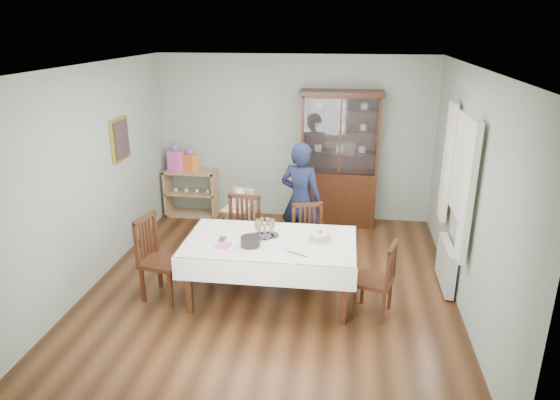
% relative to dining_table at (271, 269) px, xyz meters
% --- Properties ---
extents(floor, '(5.00, 5.00, 0.00)m').
position_rel_dining_table_xyz_m(floor, '(-0.03, 0.29, -0.38)').
color(floor, '#593319').
rests_on(floor, ground).
extents(room_shell, '(5.00, 5.00, 5.00)m').
position_rel_dining_table_xyz_m(room_shell, '(-0.03, 0.82, 1.32)').
color(room_shell, '#9EAA99').
rests_on(room_shell, floor).
extents(dining_table, '(2.01, 1.17, 0.76)m').
position_rel_dining_table_xyz_m(dining_table, '(0.00, 0.00, 0.00)').
color(dining_table, '#402010').
rests_on(dining_table, floor).
extents(china_cabinet, '(1.30, 0.48, 2.18)m').
position_rel_dining_table_xyz_m(china_cabinet, '(0.72, 2.55, 0.74)').
color(china_cabinet, '#402010').
rests_on(china_cabinet, floor).
extents(sideboard, '(0.90, 0.38, 0.80)m').
position_rel_dining_table_xyz_m(sideboard, '(-1.78, 2.57, 0.02)').
color(sideboard, tan).
rests_on(sideboard, floor).
extents(picture_frame, '(0.04, 0.48, 0.58)m').
position_rel_dining_table_xyz_m(picture_frame, '(-2.25, 1.09, 1.27)').
color(picture_frame, gold).
rests_on(picture_frame, room_shell).
extents(window, '(0.04, 1.02, 1.22)m').
position_rel_dining_table_xyz_m(window, '(2.19, 0.59, 1.17)').
color(window, white).
rests_on(window, room_shell).
extents(curtain_left, '(0.07, 0.30, 1.55)m').
position_rel_dining_table_xyz_m(curtain_left, '(2.13, -0.03, 1.07)').
color(curtain_left, silver).
rests_on(curtain_left, room_shell).
extents(curtain_right, '(0.07, 0.30, 1.55)m').
position_rel_dining_table_xyz_m(curtain_right, '(2.13, 1.21, 1.07)').
color(curtain_right, silver).
rests_on(curtain_right, room_shell).
extents(radiator, '(0.10, 0.80, 0.55)m').
position_rel_dining_table_xyz_m(radiator, '(2.13, 0.59, -0.08)').
color(radiator, white).
rests_on(radiator, floor).
extents(chair_far_left, '(0.50, 0.50, 1.02)m').
position_rel_dining_table_xyz_m(chair_far_left, '(-0.50, 0.63, -0.08)').
color(chair_far_left, '#402010').
rests_on(chair_far_left, floor).
extents(chair_far_right, '(0.54, 0.54, 0.95)m').
position_rel_dining_table_xyz_m(chair_far_right, '(0.41, 0.65, -0.10)').
color(chair_far_right, '#402010').
rests_on(chair_far_right, floor).
extents(chair_end_left, '(0.54, 0.54, 1.02)m').
position_rel_dining_table_xyz_m(chair_end_left, '(-1.29, -0.14, -0.08)').
color(chair_end_left, '#402010').
rests_on(chair_end_left, floor).
extents(chair_end_right, '(0.49, 0.49, 0.89)m').
position_rel_dining_table_xyz_m(chair_end_right, '(1.22, -0.17, -0.12)').
color(chair_end_right, '#402010').
rests_on(chair_end_right, floor).
extents(woman, '(0.70, 0.57, 1.66)m').
position_rel_dining_table_xyz_m(woman, '(0.23, 1.25, 0.44)').
color(woman, black).
rests_on(woman, floor).
extents(high_chair, '(0.54, 0.54, 0.97)m').
position_rel_dining_table_xyz_m(high_chair, '(-0.63, 1.21, -0.01)').
color(high_chair, black).
rests_on(high_chair, floor).
extents(champagne_tray, '(0.34, 0.34, 0.20)m').
position_rel_dining_table_xyz_m(champagne_tray, '(-0.08, 0.09, 0.44)').
color(champagne_tray, silver).
rests_on(champagne_tray, dining_table).
extents(birthday_cake, '(0.29, 0.29, 0.20)m').
position_rel_dining_table_xyz_m(birthday_cake, '(0.58, 0.06, 0.43)').
color(birthday_cake, white).
rests_on(birthday_cake, dining_table).
extents(plate_stack_dark, '(0.23, 0.23, 0.11)m').
position_rel_dining_table_xyz_m(plate_stack_dark, '(-0.20, -0.18, 0.43)').
color(plate_stack_dark, black).
rests_on(plate_stack_dark, dining_table).
extents(plate_stack_white, '(0.25, 0.25, 0.09)m').
position_rel_dining_table_xyz_m(plate_stack_white, '(0.10, -0.23, 0.42)').
color(plate_stack_white, white).
rests_on(plate_stack_white, dining_table).
extents(napkin_stack, '(0.18, 0.18, 0.02)m').
position_rel_dining_table_xyz_m(napkin_stack, '(-0.50, -0.24, 0.39)').
color(napkin_stack, '#F058C4').
rests_on(napkin_stack, dining_table).
extents(cutlery, '(0.11, 0.15, 0.01)m').
position_rel_dining_table_xyz_m(cutlery, '(-0.59, -0.06, 0.38)').
color(cutlery, silver).
rests_on(cutlery, dining_table).
extents(cake_knife, '(0.24, 0.14, 0.01)m').
position_rel_dining_table_xyz_m(cake_knife, '(0.34, -0.33, 0.38)').
color(cake_knife, silver).
rests_on(cake_knife, dining_table).
extents(gift_bag_pink, '(0.27, 0.21, 0.45)m').
position_rel_dining_table_xyz_m(gift_bag_pink, '(-2.01, 2.55, 0.62)').
color(gift_bag_pink, '#F058C4').
rests_on(gift_bag_pink, sideboard).
extents(gift_bag_orange, '(0.26, 0.23, 0.40)m').
position_rel_dining_table_xyz_m(gift_bag_orange, '(-1.76, 2.55, 0.59)').
color(gift_bag_orange, orange).
rests_on(gift_bag_orange, sideboard).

